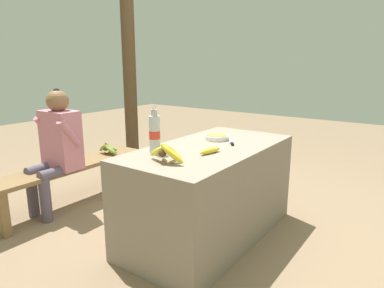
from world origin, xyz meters
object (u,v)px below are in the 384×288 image
serving_bowl (217,137)px  loose_banana_front (210,151)px  banana_bunch_green (108,148)px  wooden_bench (70,171)px  support_post_far (129,57)px  knife (232,143)px  seated_vendor (57,144)px  banana_bunch_ripe (166,152)px  water_bottle (155,134)px

serving_bowl → loose_banana_front: serving_bowl is taller
banana_bunch_green → wooden_bench: bearing=-180.0°
wooden_bench → banana_bunch_green: (0.45, 0.00, 0.12)m
banana_bunch_green → support_post_far: 1.11m
knife → wooden_bench: 1.53m
wooden_bench → support_post_far: support_post_far is taller
seated_vendor → loose_banana_front: bearing=97.2°
loose_banana_front → knife: loose_banana_front is taller
banana_bunch_ripe → knife: (0.65, -0.09, -0.05)m
serving_bowl → support_post_far: support_post_far is taller
serving_bowl → wooden_bench: bearing=110.3°
wooden_bench → seated_vendor: (-0.13, -0.03, 0.28)m
water_bottle → banana_bunch_green: (0.57, 1.14, -0.38)m
wooden_bench → support_post_far: (1.05, 0.26, 1.02)m
water_bottle → serving_bowl: bearing=-11.8°
loose_banana_front → banana_bunch_ripe: bearing=162.3°
serving_bowl → loose_banana_front: size_ratio=1.00×
loose_banana_front → support_post_far: support_post_far is taller
support_post_far → serving_bowl: bearing=-110.9°
water_bottle → seated_vendor: seated_vendor is taller
banana_bunch_ripe → support_post_far: 2.13m
seated_vendor → support_post_far: (1.17, 0.29, 0.74)m
banana_bunch_green → serving_bowl: bearing=-89.4°
loose_banana_front → banana_bunch_green: bearing=75.6°
water_bottle → wooden_bench: bearing=84.1°
banana_bunch_ripe → water_bottle: bearing=58.5°
water_bottle → knife: size_ratio=1.85×
banana_bunch_ripe → support_post_far: (1.29, 1.60, 0.58)m
water_bottle → knife: water_bottle is taller
wooden_bench → support_post_far: 1.48m
wooden_bench → support_post_far: size_ratio=0.57×
loose_banana_front → banana_bunch_green: loose_banana_front is taller
loose_banana_front → water_bottle: bearing=123.1°
knife → wooden_bench: (-0.40, 1.43, -0.38)m
knife → support_post_far: (0.64, 1.69, 0.64)m
knife → serving_bowl: bearing=35.3°
serving_bowl → banana_bunch_green: 1.29m
serving_bowl → knife: bearing=-110.1°
support_post_far → loose_banana_front: bearing=-119.5°
serving_bowl → seated_vendor: (-0.59, 1.23, -0.11)m
banana_bunch_ripe → banana_bunch_green: (0.69, 1.34, -0.31)m
serving_bowl → water_bottle: 0.60m
seated_vendor → banana_bunch_green: seated_vendor is taller
serving_bowl → support_post_far: (0.58, 1.52, 0.62)m
banana_bunch_ripe → knife: bearing=-7.6°
seated_vendor → support_post_far: size_ratio=0.40×
banana_bunch_ripe → banana_bunch_green: banana_bunch_ripe is taller
knife → banana_bunch_green: bearing=53.6°
serving_bowl → wooden_bench: serving_bowl is taller
banana_bunch_ripe → seated_vendor: (0.11, 1.31, -0.15)m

